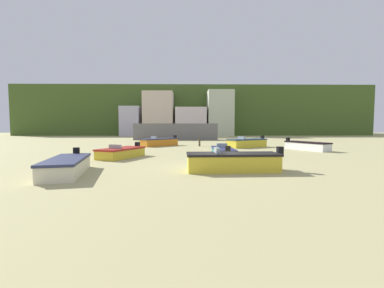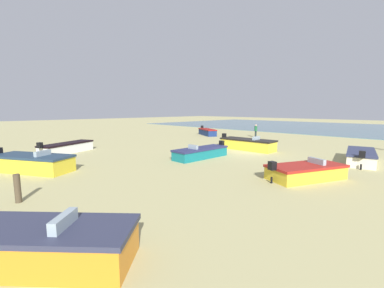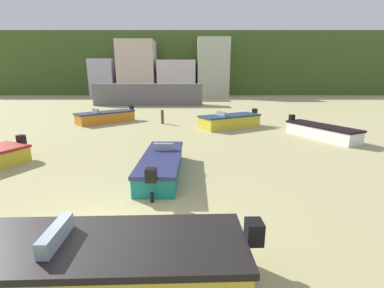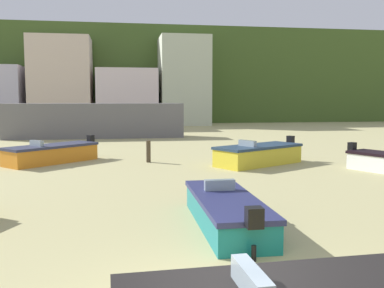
% 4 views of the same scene
% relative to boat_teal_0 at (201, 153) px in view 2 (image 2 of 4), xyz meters
% --- Properties ---
extents(ground_plane, '(160.00, 160.00, 0.00)m').
position_rel_boat_teal_0_xyz_m(ground_plane, '(-0.90, -4.28, -0.38)').
color(ground_plane, tan).
extents(tidal_water, '(80.00, 36.00, 0.06)m').
position_rel_boat_teal_0_xyz_m(tidal_water, '(-0.90, -40.28, -0.35)').
color(tidal_water, slate).
rests_on(tidal_water, ground).
extents(boat_teal_0, '(1.46, 4.71, 1.06)m').
position_rel_boat_teal_0_xyz_m(boat_teal_0, '(0.00, 0.00, 0.00)').
color(boat_teal_0, '#126A72').
rests_on(boat_teal_0, ground).
extents(boat_yellow_1, '(4.78, 3.75, 1.25)m').
position_rel_boat_teal_0_xyz_m(boat_yellow_1, '(3.94, 9.59, 0.10)').
color(boat_yellow_1, gold).
rests_on(boat_yellow_1, ground).
extents(boat_yellow_2, '(5.02, 1.82, 1.26)m').
position_rel_boat_teal_0_xyz_m(boat_yellow_2, '(-0.27, -5.57, 0.10)').
color(boat_yellow_2, gold).
rests_on(boat_yellow_2, ground).
extents(boat_navy_3, '(4.17, 2.97, 1.18)m').
position_rel_boat_teal_0_xyz_m(boat_navy_3, '(10.38, -12.27, 0.06)').
color(boat_navy_3, navy).
rests_on(boat_navy_3, ground).
extents(boat_cream_4, '(2.51, 4.96, 1.10)m').
position_rel_boat_teal_0_xyz_m(boat_cream_4, '(-8.44, -6.30, 0.02)').
color(boat_cream_4, beige).
rests_on(boat_cream_4, ground).
extents(boat_yellow_5, '(3.12, 4.25, 1.05)m').
position_rel_boat_teal_0_xyz_m(boat_yellow_5, '(-7.47, 0.30, -0.01)').
color(boat_yellow_5, gold).
rests_on(boat_yellow_5, ground).
extents(boat_orange_6, '(4.44, 4.29, 1.21)m').
position_rel_boat_teal_0_xyz_m(boat_orange_6, '(-5.89, 11.81, 0.07)').
color(boat_orange_6, orange).
rests_on(boat_orange_6, ground).
extents(boat_white_7, '(3.14, 4.66, 1.14)m').
position_rel_boat_teal_0_xyz_m(boat_white_7, '(8.96, 6.07, 0.04)').
color(boat_white_7, silver).
rests_on(boat_white_7, ground).
extents(mooring_post_near_water, '(0.22, 0.22, 1.09)m').
position_rel_boat_teal_0_xyz_m(mooring_post_near_water, '(-1.20, 11.20, 0.16)').
color(mooring_post_near_water, '#483C2C').
rests_on(mooring_post_near_water, ground).
extents(beach_walker_distant, '(0.38, 0.54, 1.62)m').
position_rel_boat_teal_0_xyz_m(beach_walker_distant, '(4.36, -14.53, 0.57)').
color(beach_walker_distant, '#1D2728').
rests_on(beach_walker_distant, ground).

